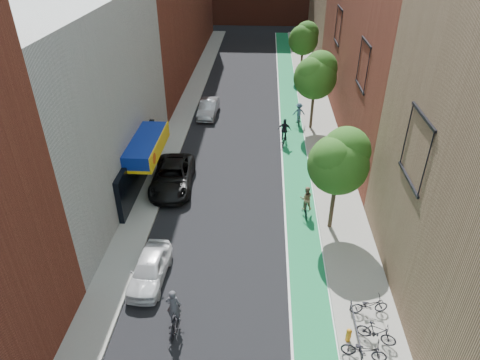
% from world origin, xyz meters
% --- Properties ---
extents(bike_lane, '(2.00, 68.00, 0.01)m').
position_xyz_m(bike_lane, '(4.00, 26.00, 0.01)').
color(bike_lane, '#126A31').
rests_on(bike_lane, ground).
extents(sidewalk_left, '(2.00, 68.00, 0.15)m').
position_xyz_m(sidewalk_left, '(-6.00, 26.00, 0.07)').
color(sidewalk_left, gray).
rests_on(sidewalk_left, ground).
extents(sidewalk_right, '(3.00, 68.00, 0.15)m').
position_xyz_m(sidewalk_right, '(6.50, 26.00, 0.07)').
color(sidewalk_right, gray).
rests_on(sidewalk_right, ground).
extents(building_left_white, '(8.00, 20.00, 12.00)m').
position_xyz_m(building_left_white, '(-11.00, 14.00, 6.00)').
color(building_left_white, silver).
rests_on(building_left_white, ground).
extents(tree_near, '(3.40, 3.36, 6.42)m').
position_xyz_m(tree_near, '(5.65, 10.02, 4.66)').
color(tree_near, '#332619').
rests_on(tree_near, ground).
extents(tree_mid, '(3.55, 3.53, 6.74)m').
position_xyz_m(tree_mid, '(5.65, 24.02, 4.89)').
color(tree_mid, '#332619').
rests_on(tree_mid, ground).
extents(tree_far, '(3.30, 3.25, 6.21)m').
position_xyz_m(tree_far, '(5.65, 38.02, 4.50)').
color(tree_far, '#332619').
rests_on(tree_far, ground).
extents(parked_car_white, '(1.78, 4.14, 1.39)m').
position_xyz_m(parked_car_white, '(-4.07, 5.21, 0.70)').
color(parked_car_white, silver).
rests_on(parked_car_white, ground).
extents(parked_car_black, '(3.02, 5.95, 1.61)m').
position_xyz_m(parked_car_black, '(-4.60, 14.02, 0.81)').
color(parked_car_black, black).
rests_on(parked_car_black, ground).
extents(parked_car_silver, '(1.67, 4.48, 1.46)m').
position_xyz_m(parked_car_silver, '(-3.66, 26.43, 0.73)').
color(parked_car_silver, gray).
rests_on(parked_car_silver, ground).
extents(cyclist_lead, '(0.68, 1.88, 2.16)m').
position_xyz_m(cyclist_lead, '(-2.26, 2.33, 0.72)').
color(cyclist_lead, black).
rests_on(cyclist_lead, ground).
extents(cyclist_lane_near, '(0.81, 1.61, 1.95)m').
position_xyz_m(cyclist_lane_near, '(4.24, 11.36, 0.83)').
color(cyclist_lane_near, black).
rests_on(cyclist_lane_near, ground).
extents(cyclist_lane_mid, '(1.14, 1.98, 2.19)m').
position_xyz_m(cyclist_lane_mid, '(3.20, 20.92, 0.82)').
color(cyclist_lane_mid, black).
rests_on(cyclist_lane_mid, ground).
extents(cyclist_lane_far, '(1.12, 1.69, 2.02)m').
position_xyz_m(cyclist_lane_far, '(4.58, 24.82, 0.90)').
color(cyclist_lane_far, black).
rests_on(cyclist_lane_far, ground).
extents(parked_bike_near, '(1.84, 0.86, 0.93)m').
position_xyz_m(parked_bike_near, '(6.61, 3.54, 0.62)').
color(parked_bike_near, black).
rests_on(parked_bike_near, sidewalk_right).
extents(parked_bike_mid, '(1.77, 1.14, 1.03)m').
position_xyz_m(parked_bike_mid, '(6.60, 1.95, 0.67)').
color(parked_bike_mid, black).
rests_on(parked_bike_mid, sidewalk_right).
extents(parked_bike_far, '(1.98, 1.05, 0.99)m').
position_xyz_m(parked_bike_far, '(5.92, 1.07, 0.64)').
color(parked_bike_far, black).
rests_on(parked_bike_far, sidewalk_right).
extents(fire_hydrant, '(0.24, 0.24, 0.70)m').
position_xyz_m(fire_hydrant, '(5.42, 1.91, 0.52)').
color(fire_hydrant, orange).
rests_on(fire_hydrant, sidewalk_right).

